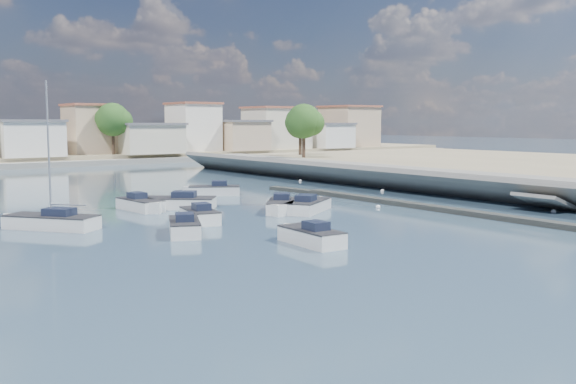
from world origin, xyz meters
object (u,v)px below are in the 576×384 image
at_px(motorboat_a, 309,237).
at_px(motorboat_h, 309,206).
at_px(motorboat_c, 173,203).
at_px(motorboat_f, 212,191).
at_px(motorboat_g, 142,205).
at_px(motorboat_d, 281,207).
at_px(motorboat_e, 184,227).
at_px(sailboat, 48,222).
at_px(motorboat_b, 199,216).

height_order(motorboat_a, motorboat_h, same).
distance_m(motorboat_c, motorboat_f, 8.77).
xyz_separation_m(motorboat_a, motorboat_g, (-1.89, 17.17, 0.00)).
distance_m(motorboat_d, motorboat_g, 10.12).
distance_m(motorboat_a, motorboat_e, 7.68).
distance_m(motorboat_d, sailboat, 15.63).
xyz_separation_m(motorboat_a, sailboat, (-9.67, 13.06, 0.04)).
bearing_deg(motorboat_g, sailboat, -152.16).
bearing_deg(motorboat_f, sailboat, -149.83).
relative_size(motorboat_d, motorboat_h, 0.87).
bearing_deg(motorboat_d, motorboat_e, -157.93).
bearing_deg(motorboat_g, motorboat_a, -83.73).
distance_m(motorboat_e, motorboat_f, 19.46).
relative_size(motorboat_f, sailboat, 0.52).
height_order(motorboat_e, sailboat, sailboat).
xyz_separation_m(motorboat_a, motorboat_f, (7.02, 22.76, -0.00)).
xyz_separation_m(motorboat_e, sailboat, (-5.80, 6.42, 0.04)).
xyz_separation_m(motorboat_a, motorboat_e, (-3.87, 6.64, -0.00)).
relative_size(motorboat_b, motorboat_f, 0.97).
relative_size(motorboat_d, motorboat_g, 0.91).
distance_m(motorboat_h, sailboat, 17.66).
xyz_separation_m(motorboat_c, motorboat_h, (7.22, -7.22, -0.00)).
distance_m(motorboat_f, motorboat_g, 10.52).
distance_m(motorboat_b, motorboat_h, 8.74).
xyz_separation_m(motorboat_a, motorboat_h, (7.67, 9.73, -0.00)).
relative_size(motorboat_a, motorboat_c, 0.81).
distance_m(motorboat_e, motorboat_h, 11.95).
relative_size(motorboat_b, motorboat_g, 0.91).
height_order(motorboat_a, sailboat, sailboat).
relative_size(motorboat_a, motorboat_d, 1.03).
relative_size(motorboat_g, sailboat, 0.55).
distance_m(motorboat_b, sailboat, 9.10).
bearing_deg(motorboat_a, motorboat_e, 120.24).
relative_size(motorboat_a, motorboat_b, 1.02).
bearing_deg(motorboat_d, motorboat_b, -176.32).
xyz_separation_m(motorboat_b, motorboat_g, (-0.82, 7.07, 0.00)).
relative_size(motorboat_b, motorboat_e, 1.00).
height_order(motorboat_b, motorboat_c, same).
xyz_separation_m(motorboat_c, motorboat_g, (-2.34, 0.22, 0.00)).
relative_size(motorboat_a, sailboat, 0.52).
relative_size(motorboat_e, motorboat_g, 0.92).
bearing_deg(motorboat_d, motorboat_c, 129.59).
height_order(motorboat_a, motorboat_f, same).
xyz_separation_m(motorboat_b, motorboat_c, (1.52, 6.85, 0.00)).
bearing_deg(motorboat_f, motorboat_d, -95.92).
bearing_deg(motorboat_c, motorboat_h, -45.01).
height_order(motorboat_a, motorboat_g, same).
bearing_deg(motorboat_b, motorboat_f, 57.44).
xyz_separation_m(motorboat_b, motorboat_d, (6.82, 0.44, -0.00)).
height_order(motorboat_a, motorboat_c, same).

